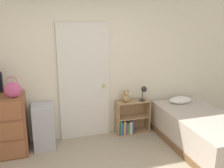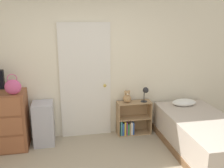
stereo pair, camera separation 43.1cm
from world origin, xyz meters
name	(u,v)px [view 1 (the left image)]	position (x,y,z in m)	size (l,w,h in m)	color
wall_back	(76,69)	(0.00, 2.02, 1.27)	(10.00, 0.06, 2.55)	beige
door_closed	(85,82)	(0.13, 1.97, 1.03)	(0.90, 0.09, 2.06)	silver
handbag	(13,90)	(-1.02, 1.58, 1.10)	(0.25, 0.14, 0.33)	#C64C7F
storage_bin	(43,126)	(-0.62, 1.77, 0.37)	(0.35, 0.39, 0.75)	#ADADB7
bookshelf	(130,120)	(0.96, 1.85, 0.25)	(0.63, 0.24, 0.63)	tan
teddy_bear	(126,97)	(0.87, 1.85, 0.73)	(0.15, 0.15, 0.23)	tan
desk_lamp	(144,91)	(1.21, 1.81, 0.83)	(0.14, 0.13, 0.28)	#262628
bed	(201,131)	(1.93, 1.00, 0.28)	(1.01, 1.95, 0.67)	brown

